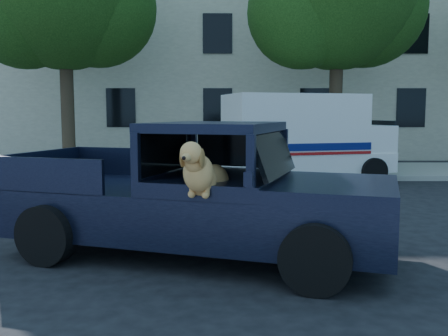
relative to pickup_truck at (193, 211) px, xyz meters
The scene contains 6 objects.
ground 1.11m from the pickup_truck, 150.55° to the left, with size 120.00×120.00×0.00m, color black.
far_sidewalk 9.70m from the pickup_truck, 94.71° to the left, with size 60.00×4.00×0.15m, color gray.
lane_stripes 4.08m from the pickup_truck, 72.62° to the left, with size 21.60×0.14×0.01m, color silver, non-canonical shape.
building_main 17.52m from the pickup_truck, 82.59° to the left, with size 26.00×6.00×9.00m, color beige.
pickup_truck is the anchor object (origin of this frame).
mail_truck 7.90m from the pickup_truck, 69.80° to the left, with size 4.96×3.31×2.50m.
Camera 1 is at (1.22, -7.26, 1.99)m, focal length 40.00 mm.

